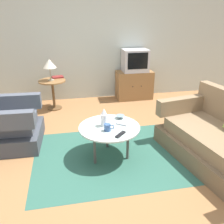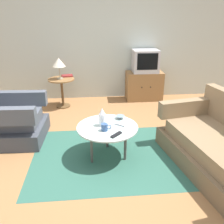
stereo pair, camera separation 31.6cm
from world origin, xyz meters
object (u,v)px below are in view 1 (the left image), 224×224
at_px(mug, 108,127).
at_px(book, 58,77).
at_px(coffee_table, 109,129).
at_px(table_lamp, 49,64).
at_px(couch, 223,143).
at_px(tv_remote_silver, 122,124).
at_px(vase, 104,118).
at_px(armchair, 3,125).
at_px(bowl, 120,117).
at_px(television, 135,61).
at_px(tv_remote_dark, 120,134).
at_px(tv_stand, 134,85).
at_px(side_table, 53,88).

height_order(mug, book, book).
height_order(coffee_table, table_lamp, table_lamp).
xyz_separation_m(couch, tv_remote_silver, (-1.23, 0.44, 0.17)).
bearing_deg(book, vase, -84.76).
bearing_deg(armchair, mug, 65.40).
xyz_separation_m(table_lamp, bowl, (0.99, -1.68, -0.44)).
relative_size(couch, mug, 13.82).
bearing_deg(television, tv_remote_dark, -109.84).
bearing_deg(book, coffee_table, -83.45).
xyz_separation_m(couch, mug, (-1.45, 0.30, 0.21)).
bearing_deg(tv_stand, book, -176.04).
distance_m(television, table_lamp, 1.80).
bearing_deg(armchair, vase, 70.00).
bearing_deg(armchair, television, 125.71).
bearing_deg(book, television, -7.07).
bearing_deg(tv_stand, television, 90.00).
bearing_deg(couch, book, 29.21).
height_order(coffee_table, mug, mug).
distance_m(couch, vase, 1.56).
xyz_separation_m(tv_stand, vase, (-1.05, -2.18, 0.26)).
bearing_deg(armchair, coffee_table, 69.57).
height_order(side_table, television, television).
bearing_deg(armchair, couch, 72.77).
bearing_deg(tv_remote_dark, vase, 72.36).
relative_size(vase, mug, 1.86).
relative_size(side_table, bowl, 4.70).
relative_size(armchair, couch, 0.53).
xyz_separation_m(coffee_table, vase, (-0.06, 0.04, 0.16)).
bearing_deg(bowl, armchair, 166.56).
relative_size(tv_remote_dark, book, 0.64).
height_order(side_table, tv_stand, tv_stand).
height_order(side_table, mug, side_table).
xyz_separation_m(tv_remote_dark, book, (-0.76, 2.36, 0.14)).
relative_size(television, table_lamp, 1.30).
bearing_deg(side_table, television, 9.40).
xyz_separation_m(side_table, television, (1.76, 0.29, 0.42)).
height_order(coffee_table, book, book).
bearing_deg(armchair, book, 154.25).
bearing_deg(bowl, couch, -27.91).
height_order(couch, mug, couch).
bearing_deg(vase, tv_stand, 64.36).
bearing_deg(mug, armchair, 152.76).
distance_m(mug, tv_remote_silver, 0.25).
relative_size(coffee_table, mug, 6.11).
distance_m(television, book, 1.67).
height_order(vase, tv_remote_dark, vase).
bearing_deg(tv_remote_silver, tv_remote_dark, 112.15).
height_order(armchair, coffee_table, armchair).
relative_size(tv_stand, mug, 5.96).
bearing_deg(vase, tv_remote_dark, -62.45).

